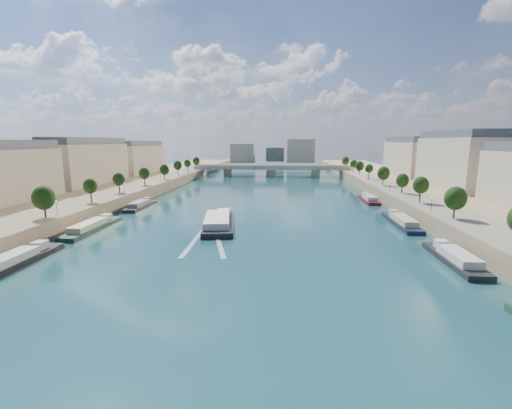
# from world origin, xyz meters

# --- Properties ---
(ground) EXTENTS (700.00, 700.00, 0.00)m
(ground) POSITION_xyz_m (0.00, 100.00, 0.00)
(ground) COLOR #0D393D
(ground) RESTS_ON ground
(quay_left) EXTENTS (44.00, 520.00, 5.00)m
(quay_left) POSITION_xyz_m (-72.00, 100.00, 2.50)
(quay_left) COLOR #9E8460
(quay_left) RESTS_ON ground
(quay_right) EXTENTS (44.00, 520.00, 5.00)m
(quay_right) POSITION_xyz_m (72.00, 100.00, 2.50)
(quay_right) COLOR #9E8460
(quay_right) RESTS_ON ground
(pave_left) EXTENTS (14.00, 520.00, 0.10)m
(pave_left) POSITION_xyz_m (-57.00, 100.00, 5.05)
(pave_left) COLOR gray
(pave_left) RESTS_ON quay_left
(pave_right) EXTENTS (14.00, 520.00, 0.10)m
(pave_right) POSITION_xyz_m (57.00, 100.00, 5.05)
(pave_right) COLOR gray
(pave_right) RESTS_ON quay_right
(trees_left) EXTENTS (4.80, 268.80, 8.26)m
(trees_left) POSITION_xyz_m (-55.00, 102.00, 10.48)
(trees_left) COLOR #382B1E
(trees_left) RESTS_ON ground
(trees_right) EXTENTS (4.80, 268.80, 8.26)m
(trees_right) POSITION_xyz_m (55.00, 110.00, 10.48)
(trees_right) COLOR #382B1E
(trees_right) RESTS_ON ground
(lamps_left) EXTENTS (0.36, 200.36, 4.28)m
(lamps_left) POSITION_xyz_m (-52.50, 90.00, 7.78)
(lamps_left) COLOR black
(lamps_left) RESTS_ON ground
(lamps_right) EXTENTS (0.36, 200.36, 4.28)m
(lamps_right) POSITION_xyz_m (52.50, 105.00, 7.78)
(lamps_right) COLOR black
(lamps_right) RESTS_ON ground
(buildings_left) EXTENTS (16.00, 226.00, 23.20)m
(buildings_left) POSITION_xyz_m (-85.00, 112.00, 16.45)
(buildings_left) COLOR #C7B499
(buildings_left) RESTS_ON ground
(buildings_right) EXTENTS (16.00, 226.00, 23.20)m
(buildings_right) POSITION_xyz_m (85.00, 112.00, 16.45)
(buildings_right) COLOR #C7B499
(buildings_right) RESTS_ON ground
(skyline) EXTENTS (79.00, 42.00, 22.00)m
(skyline) POSITION_xyz_m (3.19, 319.52, 14.66)
(skyline) COLOR #C7B499
(skyline) RESTS_ON ground
(bridge) EXTENTS (112.00, 12.00, 8.15)m
(bridge) POSITION_xyz_m (0.00, 231.93, 5.08)
(bridge) COLOR #C1B79E
(bridge) RESTS_ON ground
(tour_barge) EXTENTS (13.01, 30.85, 4.06)m
(tour_barge) POSITION_xyz_m (-10.17, 82.35, 1.17)
(tour_barge) COLOR black
(tour_barge) RESTS_ON ground
(wake) EXTENTS (11.52, 26.02, 0.04)m
(wake) POSITION_xyz_m (-10.17, 65.80, 0.02)
(wake) COLOR silver
(wake) RESTS_ON ground
(moored_barges_left) EXTENTS (5.00, 153.14, 3.60)m
(moored_barges_left) POSITION_xyz_m (-45.50, 43.21, 0.84)
(moored_barges_left) COLOR #181C35
(moored_barges_left) RESTS_ON ground
(moored_barges_right) EXTENTS (5.00, 167.04, 3.60)m
(moored_barges_right) POSITION_xyz_m (45.50, 56.06, 0.84)
(moored_barges_right) COLOR black
(moored_barges_right) RESTS_ON ground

